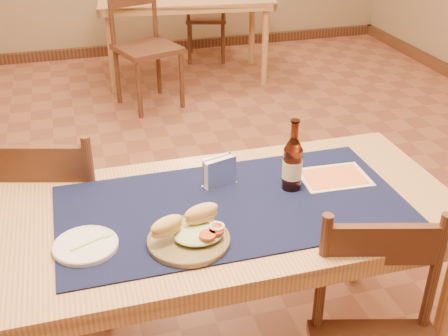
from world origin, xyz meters
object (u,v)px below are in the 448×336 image
object	(u,v)px
sandwich_plate	(190,234)
main_table	(232,226)
back_table	(185,5)
napkin_holder	(219,172)
chair_main_far	(62,216)
beer_bottle	(292,164)

from	to	relation	value
sandwich_plate	main_table	bearing A→B (deg)	41.71
back_table	napkin_holder	world-z (taller)	napkin_holder
main_table	back_table	world-z (taller)	same
chair_main_far	back_table	bearing A→B (deg)	67.70
sandwich_plate	napkin_holder	distance (m)	0.36
napkin_holder	main_table	bearing A→B (deg)	-88.27
main_table	back_table	distance (m)	3.44
sandwich_plate	beer_bottle	xyz separation A→B (m)	(0.43, 0.22, 0.07)
chair_main_far	sandwich_plate	world-z (taller)	chair_main_far
main_table	beer_bottle	xyz separation A→B (m)	(0.24, 0.05, 0.19)
chair_main_far	beer_bottle	bearing A→B (deg)	-28.83
back_table	beer_bottle	size ratio (longest dim) A/B	5.85
main_table	napkin_holder	xyz separation A→B (m)	(-0.00, 0.14, 0.14)
chair_main_far	napkin_holder	distance (m)	0.77
beer_bottle	chair_main_far	bearing A→B (deg)	151.17
main_table	back_table	bearing A→B (deg)	80.25
napkin_holder	sandwich_plate	bearing A→B (deg)	-120.33
chair_main_far	napkin_holder	size ratio (longest dim) A/B	6.91
main_table	sandwich_plate	size ratio (longest dim) A/B	6.10
main_table	back_table	size ratio (longest dim) A/B	1.01
chair_main_far	napkin_holder	xyz separation A→B (m)	(0.59, -0.37, 0.32)
sandwich_plate	napkin_holder	xyz separation A→B (m)	(0.18, 0.31, 0.03)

